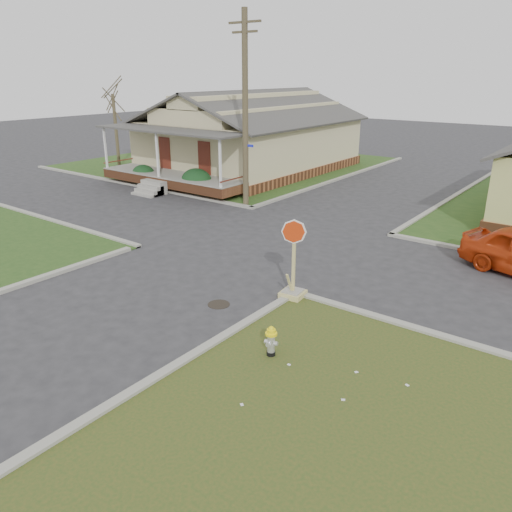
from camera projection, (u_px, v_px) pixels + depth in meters
The scene contains 11 objects.
ground at pixel (177, 281), 16.00m from camera, with size 120.00×120.00×0.00m, color #2B2A2D.
verge_far_left at pixel (229, 163), 36.82m from camera, with size 19.00×19.00×0.05m, color #254619.
curbs at pixel (268, 242), 19.74m from camera, with size 80.00×40.00×0.12m, color gray, non-canonical shape.
manhole at pixel (219, 304), 14.38m from camera, with size 0.64×0.64×0.01m, color black.
corner_house at pixel (249, 136), 33.36m from camera, with size 10.10×15.50×5.30m.
utility_pole at pixel (245, 109), 23.42m from camera, with size 1.80×0.28×9.00m.
tree_far_left at pixel (116, 131), 34.30m from camera, with size 0.22×0.22×4.90m, color #3D3323.
fire_hydrant at pixel (271, 339), 11.57m from camera, with size 0.28×0.28×0.76m.
stop_sign at pixel (293, 280), 14.60m from camera, with size 0.67×0.66×2.38m.
hedge_left at pixel (144, 175), 29.48m from camera, with size 1.48×1.22×1.13m, color #14371A.
hedge_right at pixel (196, 181), 27.36m from camera, with size 1.63×1.34×1.25m, color #14371A.
Camera 1 is at (10.91, -10.22, 6.28)m, focal length 35.00 mm.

